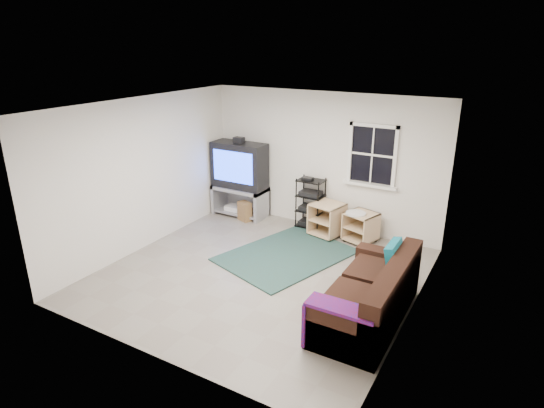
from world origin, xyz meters
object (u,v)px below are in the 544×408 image
Objects in this scene: side_table_left at (328,218)px; side_table_right at (362,225)px; sofa at (370,298)px; av_rack at (310,206)px; tv_unit at (240,173)px.

side_table_right is at bearing 2.73° from side_table_left.
sofa reaches higher than side_table_right.
side_table_left is at bearing -20.10° from av_rack.
av_rack is (1.55, 0.10, -0.47)m from tv_unit.
side_table_left is at bearing -177.27° from side_table_right.
tv_unit is at bearing 178.10° from side_table_left.
tv_unit is 4.30m from sofa.
side_table_left is 1.03× the size of side_table_right.
tv_unit is at bearing 146.70° from sofa.
tv_unit is 0.82× the size of sofa.
sofa is at bearing -68.18° from side_table_right.
tv_unit is 2.64× the size of side_table_right.
av_rack is 0.49m from side_table_left.
sofa is (0.92, -2.30, 0.00)m from side_table_right.
side_table_left is 0.64m from side_table_right.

